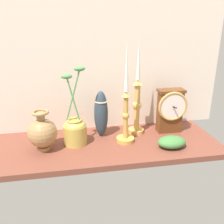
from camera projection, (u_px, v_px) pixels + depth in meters
ground_plane at (103, 146)px, 106.05cm from camera, size 100.00×36.00×2.40cm
back_wall at (96, 60)px, 111.46cm from camera, size 120.00×2.00×65.00cm
mantel_clock at (170, 110)px, 113.17cm from camera, size 13.69×8.84×20.40cm
candlestick_tall_left at (137, 102)px, 110.57cm from camera, size 7.17×7.17×42.94cm
candlestick_tall_center at (126, 113)px, 102.22cm from camera, size 7.72×7.72×42.72cm
brass_vase_bulbous at (42, 132)px, 97.74cm from camera, size 11.67×11.67×16.75cm
brass_vase_jar at (75, 129)px, 103.11cm from camera, size 10.13×9.80×32.89cm
tall_ceramic_vase at (101, 114)px, 108.97cm from camera, size 6.12×6.12×21.08cm
ivy_sprig at (172, 142)px, 101.38cm from camera, size 11.84×8.29×4.79cm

